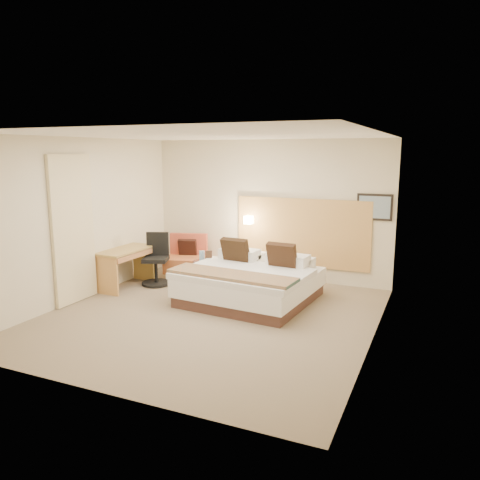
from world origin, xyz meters
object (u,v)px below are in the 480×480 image
at_px(lounge_chair, 187,259).
at_px(desk_chair, 156,264).
at_px(side_table, 205,273).
at_px(desk, 127,257).
at_px(bed, 251,282).

relative_size(lounge_chair, desk_chair, 0.97).
xyz_separation_m(side_table, desk, (-1.34, -0.53, 0.28)).
relative_size(side_table, desk, 0.51).
xyz_separation_m(bed, desk_chair, (-2.00, 0.19, 0.08)).
relative_size(bed, lounge_chair, 2.33).
bearing_deg(lounge_chair, desk, -114.74).
bearing_deg(desk_chair, side_table, 8.98).
xyz_separation_m(side_table, desk_chair, (-0.95, -0.15, 0.12)).
height_order(lounge_chair, desk_chair, desk_chair).
distance_m(lounge_chair, desk, 1.35).
distance_m(side_table, desk_chair, 0.97).
bearing_deg(side_table, desk_chair, -171.02).
xyz_separation_m(bed, desk, (-2.38, -0.19, 0.24)).
distance_m(bed, desk_chair, 2.01).
height_order(bed, desk_chair, bed).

